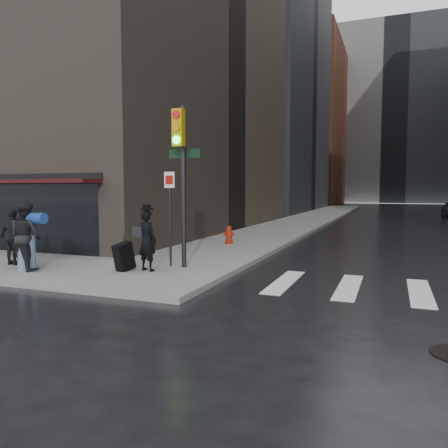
# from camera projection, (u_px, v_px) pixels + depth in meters

# --- Properties ---
(ground) EXTENTS (140.00, 140.00, 0.00)m
(ground) POSITION_uv_depth(u_px,v_px,m) (146.00, 279.00, 11.57)
(ground) COLOR black
(ground) RESTS_ON ground
(sidewalk_left) EXTENTS (4.00, 50.00, 0.15)m
(sidewalk_left) POSITION_uv_depth(u_px,v_px,m) (315.00, 217.00, 36.67)
(sidewalk_left) COLOR slate
(sidewalk_left) RESTS_ON ground
(bldg_corner_nw) EXTENTS (22.00, 22.00, 28.00)m
(bldg_corner_nw) POSITION_uv_depth(u_px,v_px,m) (72.00, 3.00, 27.22)
(bldg_corner_nw) COLOR #91775A
(bldg_corner_nw) RESTS_ON ground
(bldg_left_mid) EXTENTS (22.00, 24.00, 34.00)m
(bldg_left_mid) POSITION_uv_depth(u_px,v_px,m) (219.00, 62.00, 50.24)
(bldg_left_mid) COLOR gray
(bldg_left_mid) RESTS_ON ground
(bldg_left_far) EXTENTS (22.00, 20.00, 26.00)m
(bldg_left_far) POSITION_uv_depth(u_px,v_px,m) (273.00, 126.00, 72.87)
(bldg_left_far) COLOR brown
(bldg_left_far) RESTS_ON ground
(bldg_distant) EXTENTS (40.00, 12.00, 32.00)m
(bldg_distant) POSITION_uv_depth(u_px,v_px,m) (395.00, 116.00, 80.70)
(bldg_distant) COLOR gray
(bldg_distant) RESTS_ON ground
(storefront) EXTENTS (8.40, 1.11, 2.83)m
(storefront) POSITION_uv_depth(u_px,v_px,m) (4.00, 205.00, 15.70)
(storefront) COLOR black
(storefront) RESTS_ON ground
(man_overcoat) EXTENTS (1.13, 0.88, 1.85)m
(man_overcoat) POSITION_uv_depth(u_px,v_px,m) (142.00, 243.00, 11.93)
(man_overcoat) COLOR black
(man_overcoat) RESTS_ON ground
(man_jeans) EXTENTS (1.32, 0.92, 1.88)m
(man_jeans) POSITION_uv_depth(u_px,v_px,m) (26.00, 236.00, 12.03)
(man_jeans) COLOR black
(man_jeans) RESTS_ON ground
(man_greycoat) EXTENTS (1.01, 0.49, 1.66)m
(man_greycoat) POSITION_uv_depth(u_px,v_px,m) (13.00, 237.00, 12.87)
(man_greycoat) COLOR black
(man_greycoat) RESTS_ON ground
(traffic_light) EXTENTS (1.14, 0.54, 4.55)m
(traffic_light) POSITION_uv_depth(u_px,v_px,m) (180.00, 164.00, 12.23)
(traffic_light) COLOR black
(traffic_light) RESTS_ON ground
(fire_hydrant) EXTENTS (0.40, 0.32, 0.73)m
(fire_hydrant) POSITION_uv_depth(u_px,v_px,m) (229.00, 236.00, 18.01)
(fire_hydrant) COLOR maroon
(fire_hydrant) RESTS_ON ground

